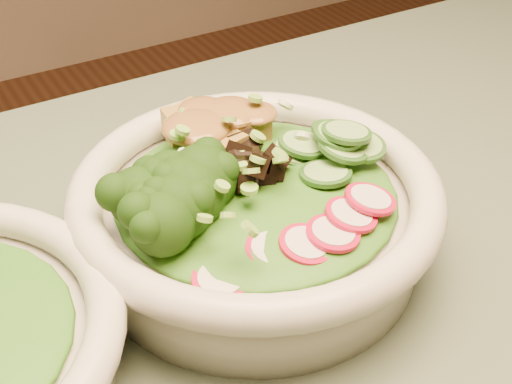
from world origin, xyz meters
TOP-DOWN VIEW (x-y plane):
  - dining_table at (0.00, 0.00)m, footprint 1.20×0.80m
  - salad_bowl at (-0.20, 0.09)m, footprint 0.27×0.27m
  - lettuce_bed at (-0.20, 0.09)m, footprint 0.20×0.20m
  - broccoli_florets at (-0.26, 0.08)m, footprint 0.10×0.09m
  - radish_slices at (-0.20, 0.02)m, footprint 0.12×0.08m
  - cucumber_slices at (-0.14, 0.09)m, footprint 0.09×0.09m
  - mushroom_heap at (-0.20, 0.10)m, footprint 0.09×0.09m
  - tofu_cubes at (-0.20, 0.15)m, footprint 0.10×0.09m
  - peanut_sauce at (-0.20, 0.15)m, footprint 0.07×0.06m
  - scallion_garnish at (-0.20, 0.09)m, footprint 0.19×0.19m

SIDE VIEW (x-z plane):
  - dining_table at x=0.00m, z-range 0.26..1.01m
  - salad_bowl at x=-0.20m, z-range 0.75..0.82m
  - lettuce_bed at x=-0.20m, z-range 0.80..0.82m
  - radish_slices at x=-0.20m, z-range 0.80..0.82m
  - cucumber_slices at x=-0.14m, z-range 0.80..0.84m
  - tofu_cubes at x=-0.20m, z-range 0.80..0.84m
  - mushroom_heap at x=-0.20m, z-range 0.80..0.84m
  - broccoli_florets at x=-0.26m, z-range 0.80..0.85m
  - scallion_garnish at x=-0.20m, z-range 0.82..0.84m
  - peanut_sauce at x=-0.20m, z-range 0.83..0.84m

